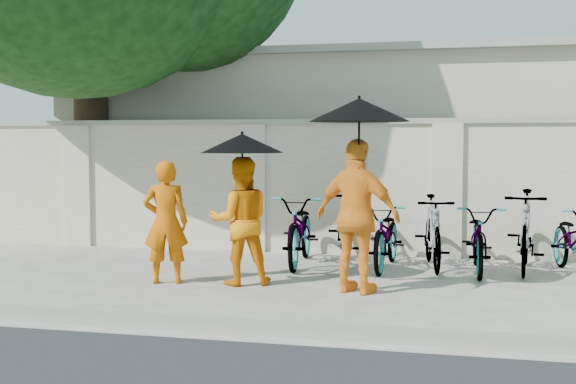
# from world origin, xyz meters

# --- Properties ---
(ground) EXTENTS (80.00, 80.00, 0.00)m
(ground) POSITION_xyz_m (0.00, 0.00, 0.00)
(ground) COLOR beige
(kerb) EXTENTS (40.00, 0.16, 0.12)m
(kerb) POSITION_xyz_m (0.00, -1.70, 0.06)
(kerb) COLOR gray
(kerb) RESTS_ON ground
(compound_wall) EXTENTS (20.00, 0.30, 2.00)m
(compound_wall) POSITION_xyz_m (1.00, 3.20, 1.00)
(compound_wall) COLOR beige
(compound_wall) RESTS_ON ground
(building_behind) EXTENTS (14.00, 6.00, 3.20)m
(building_behind) POSITION_xyz_m (2.00, 7.00, 1.60)
(building_behind) COLOR #BDB59D
(building_behind) RESTS_ON ground
(monk_left) EXTENTS (0.63, 0.51, 1.51)m
(monk_left) POSITION_xyz_m (-1.33, 0.31, 0.75)
(monk_left) COLOR #CE5C04
(monk_left) RESTS_ON ground
(monk_center) EXTENTS (0.92, 0.83, 1.55)m
(monk_center) POSITION_xyz_m (-0.42, 0.46, 0.78)
(monk_center) COLOR orange
(monk_center) RESTS_ON ground
(parasol_center) EXTENTS (0.99, 0.99, 0.95)m
(parasol_center) POSITION_xyz_m (-0.37, 0.38, 1.71)
(parasol_center) COLOR black
(parasol_center) RESTS_ON ground
(monk_right) EXTENTS (1.12, 0.77, 1.77)m
(monk_right) POSITION_xyz_m (1.03, 0.25, 0.88)
(monk_right) COLOR orange
(monk_right) RESTS_ON ground
(parasol_right) EXTENTS (1.13, 1.13, 1.21)m
(parasol_right) POSITION_xyz_m (1.05, 0.17, 2.09)
(parasol_right) COLOR black
(parasol_right) RESTS_ON ground
(bike_0) EXTENTS (0.79, 1.93, 0.99)m
(bike_0) POSITION_xyz_m (0.02, 1.96, 0.50)
(bike_0) COLOR gray
(bike_0) RESTS_ON ground
(bike_1) EXTENTS (0.74, 1.87, 1.09)m
(bike_1) POSITION_xyz_m (0.62, 2.07, 0.55)
(bike_1) COLOR gray
(bike_1) RESTS_ON ground
(bike_2) EXTENTS (0.71, 1.76, 0.91)m
(bike_2) POSITION_xyz_m (1.22, 1.91, 0.45)
(bike_2) COLOR gray
(bike_2) RESTS_ON ground
(bike_3) EXTENTS (0.69, 1.72, 1.01)m
(bike_3) POSITION_xyz_m (1.83, 2.06, 0.50)
(bike_3) COLOR gray
(bike_3) RESTS_ON ground
(bike_4) EXTENTS (0.63, 1.74, 0.91)m
(bike_4) POSITION_xyz_m (2.43, 1.91, 0.45)
(bike_4) COLOR gray
(bike_4) RESTS_ON ground
(bike_5) EXTENTS (0.73, 1.87, 1.09)m
(bike_5) POSITION_xyz_m (3.03, 2.09, 0.55)
(bike_5) COLOR gray
(bike_5) RESTS_ON ground
(bike_6) EXTENTS (0.82, 1.78, 0.90)m
(bike_6) POSITION_xyz_m (3.64, 2.01, 0.45)
(bike_6) COLOR gray
(bike_6) RESTS_ON ground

